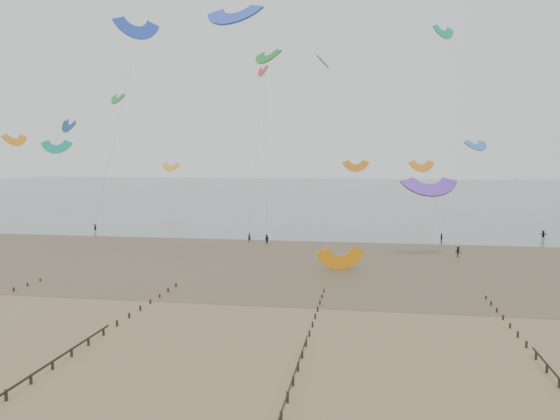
% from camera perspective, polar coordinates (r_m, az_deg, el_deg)
% --- Properties ---
extents(ground, '(500.00, 500.00, 0.00)m').
position_cam_1_polar(ground, '(53.32, -0.83, -11.57)').
color(ground, brown).
rests_on(ground, ground).
extents(sea_and_shore, '(500.00, 665.00, 0.03)m').
position_cam_1_polar(sea_and_shore, '(86.99, 0.47, -4.84)').
color(sea_and_shore, '#475654').
rests_on(sea_and_shore, ground).
extents(groynes, '(72.16, 50.16, 1.00)m').
position_cam_1_polar(groynes, '(35.00, 0.26, -20.25)').
color(groynes, black).
rests_on(groynes, ground).
extents(kitesurfer_lead, '(0.69, 0.56, 1.63)m').
position_cam_1_polar(kitesurfer_lead, '(101.78, -3.23, -2.86)').
color(kitesurfer_lead, black).
rests_on(kitesurfer_lead, ground).
extents(kitesurfers, '(134.31, 23.46, 1.85)m').
position_cam_1_polar(kitesurfers, '(106.17, 23.98, -2.96)').
color(kitesurfers, black).
rests_on(kitesurfers, ground).
extents(grounded_kite, '(7.11, 6.38, 3.22)m').
position_cam_1_polar(grounded_kite, '(77.53, 6.34, -6.16)').
color(grounded_kite, orange).
rests_on(grounded_kite, ground).
extents(kites_airborne, '(232.22, 119.68, 44.76)m').
position_cam_1_polar(kites_airborne, '(136.01, 0.46, 8.22)').
color(kites_airborne, blue).
rests_on(kites_airborne, ground).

